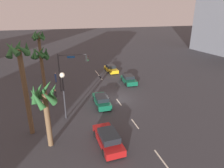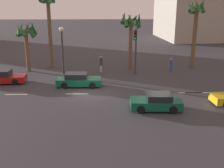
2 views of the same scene
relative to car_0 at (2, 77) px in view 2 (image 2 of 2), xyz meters
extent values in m
plane|color=#333338|center=(9.27, -3.74, -0.64)|extent=(220.00, 220.00, 0.00)
cube|color=silver|center=(2.54, -3.74, -0.63)|extent=(2.01, 0.14, 0.01)
cube|color=silver|center=(8.12, -3.74, -0.63)|extent=(2.08, 0.14, 0.01)
cube|color=silver|center=(18.71, -3.74, -0.63)|extent=(2.31, 0.14, 0.01)
cube|color=silver|center=(19.47, -3.74, -0.63)|extent=(2.57, 0.14, 0.01)
cube|color=maroon|center=(0.07, 0.00, -0.16)|extent=(4.73, 1.96, 0.64)
cylinder|color=black|center=(1.48, 0.89, -0.32)|extent=(0.65, 0.25, 0.64)
cylinder|color=black|center=(1.55, -0.76, -0.32)|extent=(0.65, 0.25, 0.64)
cube|color=#0F5138|center=(8.13, -1.34, -0.14)|extent=(4.46, 1.74, 0.67)
cube|color=black|center=(7.86, -1.34, 0.46)|extent=(2.15, 1.50, 0.53)
cylinder|color=black|center=(9.52, -0.59, -0.32)|extent=(0.64, 0.23, 0.64)
cylinder|color=black|center=(9.49, -2.15, -0.32)|extent=(0.64, 0.23, 0.64)
cylinder|color=black|center=(6.77, -0.54, -0.32)|extent=(0.64, 0.23, 0.64)
cylinder|color=black|center=(6.74, -2.09, -0.32)|extent=(0.64, 0.23, 0.64)
cylinder|color=black|center=(20.38, -5.90, -0.32)|extent=(0.65, 0.25, 0.64)
cube|color=#0F5138|center=(14.69, -7.67, -0.14)|extent=(4.04, 1.96, 0.67)
cube|color=black|center=(14.93, -7.69, 0.44)|extent=(1.97, 1.65, 0.48)
cylinder|color=black|center=(13.42, -8.45, -0.32)|extent=(0.65, 0.25, 0.64)
cylinder|color=black|center=(13.50, -6.78, -0.32)|extent=(0.65, 0.25, 0.64)
cylinder|color=black|center=(15.87, -8.57, -0.32)|extent=(0.65, 0.25, 0.64)
cylinder|color=black|center=(15.95, -6.90, -0.32)|extent=(0.65, 0.25, 0.64)
cylinder|color=#38383D|center=(14.33, 3.50, 2.27)|extent=(0.20, 0.20, 5.81)
cylinder|color=#38383D|center=(14.05, 1.49, 4.93)|extent=(0.68, 4.03, 0.12)
cube|color=black|center=(13.77, -0.52, 4.35)|extent=(0.36, 0.36, 0.95)
sphere|color=#360503|center=(13.74, -0.70, 4.65)|extent=(0.20, 0.20, 0.20)
sphere|color=#392605|center=(13.74, -0.70, 4.35)|extent=(0.20, 0.20, 0.20)
sphere|color=green|center=(13.74, -0.70, 4.05)|extent=(0.20, 0.20, 0.20)
cube|color=#1959B2|center=(14.08, 1.69, 4.61)|extent=(0.19, 1.09, 0.28)
cylinder|color=#2D2D33|center=(5.92, 3.38, 1.83)|extent=(0.18, 0.18, 4.93)
sphere|color=#F2EACC|center=(5.92, 3.38, 4.57)|extent=(0.56, 0.56, 0.56)
cylinder|color=#B2A58C|center=(10.28, 4.36, -0.23)|extent=(0.31, 0.31, 0.81)
cylinder|color=#333338|center=(10.28, 4.36, 0.62)|extent=(0.41, 0.41, 0.89)
sphere|color=tan|center=(10.28, 4.36, 1.18)|extent=(0.24, 0.24, 0.24)
cylinder|color=#2D478C|center=(18.73, 4.15, -0.29)|extent=(0.32, 0.32, 0.70)
cylinder|color=#2D478C|center=(18.73, 4.15, 0.44)|extent=(0.43, 0.43, 0.76)
sphere|color=tan|center=(18.73, 4.15, 0.92)|extent=(0.21, 0.21, 0.21)
cylinder|color=brown|center=(3.93, 6.88, 3.60)|extent=(0.45, 0.45, 8.47)
cylinder|color=brown|center=(21.98, 6.27, 3.11)|extent=(0.50, 0.50, 7.49)
cone|color=#2D6633|center=(22.62, 6.22, 7.14)|extent=(0.68, 1.34, 1.31)
cone|color=#2D6633|center=(22.66, 6.85, 7.15)|extent=(1.38, 1.48, 1.78)
cone|color=#2D6633|center=(21.81, 6.98, 6.79)|extent=(1.55, 0.89, 1.39)
cone|color=#2D6633|center=(21.46, 6.64, 7.03)|extent=(1.09, 1.22, 1.38)
cone|color=#2D6633|center=(21.14, 6.02, 6.90)|extent=(1.02, 1.74, 1.63)
cone|color=#2D6633|center=(21.81, 5.53, 7.08)|extent=(1.28, 0.82, 1.62)
cone|color=#2D6633|center=(22.47, 5.77, 6.93)|extent=(1.28, 1.26, 1.48)
cylinder|color=brown|center=(13.95, 5.78, 2.39)|extent=(0.44, 0.44, 6.05)
cone|color=#235628|center=(14.89, 5.73, 5.46)|extent=(0.64, 1.54, 1.89)
cone|color=#235628|center=(14.35, 6.57, 5.45)|extent=(1.74, 1.26, 1.62)
cone|color=#235628|center=(13.71, 6.49, 5.45)|extent=(1.37, 0.93, 1.56)
cone|color=#235628|center=(13.09, 6.02, 5.72)|extent=(0.99, 1.75, 1.63)
cone|color=#235628|center=(13.14, 5.37, 5.46)|extent=(1.19, 1.60, 1.81)
cone|color=#235628|center=(13.84, 4.99, 5.48)|extent=(1.31, 0.72, 1.68)
cone|color=#235628|center=(14.55, 5.16, 5.34)|extent=(1.37, 1.35, 1.77)
cylinder|color=brown|center=(1.42, 5.10, 1.90)|extent=(0.46, 0.46, 5.08)
cone|color=#235628|center=(2.35, 5.05, 4.56)|extent=(0.64, 1.61, 1.83)
cone|color=#235628|center=(1.99, 5.62, 4.57)|extent=(1.40, 1.46, 1.52)
cone|color=#235628|center=(1.39, 5.89, 4.53)|extent=(1.27, 0.61, 1.66)
cone|color=#235628|center=(0.68, 5.64, 4.41)|extent=(1.33, 1.52, 1.84)
cone|color=#235628|center=(0.72, 4.76, 4.42)|extent=(1.10, 1.49, 1.56)
cone|color=#235628|center=(1.24, 4.46, 4.35)|extent=(1.18, 0.83, 1.43)
cone|color=#235628|center=(2.09, 4.45, 4.37)|extent=(1.42, 1.44, 1.87)
camera|label=1|loc=(-14.60, 3.95, 11.08)|focal=31.64mm
camera|label=2|loc=(10.65, -27.43, 7.55)|focal=43.35mm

